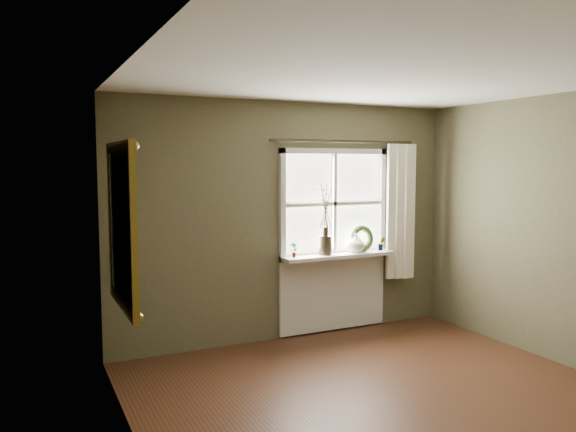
% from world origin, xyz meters
% --- Properties ---
extents(floor, '(4.50, 4.50, 0.00)m').
position_xyz_m(floor, '(0.00, 0.00, 0.00)').
color(floor, '#3D2113').
rests_on(floor, ground).
extents(ceiling, '(4.50, 4.50, 0.00)m').
position_xyz_m(ceiling, '(0.00, 0.00, 2.60)').
color(ceiling, silver).
rests_on(ceiling, ground).
extents(wall_back, '(4.00, 0.10, 2.60)m').
position_xyz_m(wall_back, '(0.00, 2.30, 1.30)').
color(wall_back, brown).
rests_on(wall_back, ground).
extents(wall_left, '(0.10, 4.50, 2.60)m').
position_xyz_m(wall_left, '(-2.05, 0.00, 1.30)').
color(wall_left, brown).
rests_on(wall_left, ground).
extents(window_frame, '(1.36, 0.06, 1.24)m').
position_xyz_m(window_frame, '(0.55, 2.23, 1.48)').
color(window_frame, silver).
rests_on(window_frame, wall_back).
extents(window_sill, '(1.36, 0.26, 0.04)m').
position_xyz_m(window_sill, '(0.55, 2.12, 0.90)').
color(window_sill, silver).
rests_on(window_sill, wall_back).
extents(window_apron, '(1.36, 0.04, 0.88)m').
position_xyz_m(window_apron, '(0.55, 2.23, 0.46)').
color(window_apron, silver).
rests_on(window_apron, ground).
extents(dark_jug, '(0.15, 0.15, 0.21)m').
position_xyz_m(dark_jug, '(0.38, 2.12, 1.03)').
color(dark_jug, black).
rests_on(dark_jug, window_sill).
extents(cream_vase, '(0.27, 0.27, 0.22)m').
position_xyz_m(cream_vase, '(0.78, 2.12, 1.03)').
color(cream_vase, beige).
rests_on(cream_vase, window_sill).
extents(wreath, '(0.32, 0.16, 0.32)m').
position_xyz_m(wreath, '(0.89, 2.16, 1.04)').
color(wreath, '#2F461F').
rests_on(wreath, window_sill).
extents(potted_plant_left, '(0.09, 0.07, 0.17)m').
position_xyz_m(potted_plant_left, '(-0.01, 2.12, 1.00)').
color(potted_plant_left, '#2F461F').
rests_on(potted_plant_left, window_sill).
extents(potted_plant_right, '(0.10, 0.09, 0.16)m').
position_xyz_m(potted_plant_right, '(1.13, 2.12, 1.00)').
color(potted_plant_right, '#2F461F').
rests_on(potted_plant_right, window_sill).
extents(curtain, '(0.36, 0.12, 1.59)m').
position_xyz_m(curtain, '(1.39, 2.13, 1.37)').
color(curtain, silver).
rests_on(curtain, wall_back).
extents(curtain_rod, '(1.84, 0.03, 0.03)m').
position_xyz_m(curtain_rod, '(0.65, 2.17, 2.18)').
color(curtain_rod, black).
rests_on(curtain_rod, wall_back).
extents(gilt_mirror, '(0.10, 1.10, 1.31)m').
position_xyz_m(gilt_mirror, '(-1.96, 1.21, 1.45)').
color(gilt_mirror, white).
rests_on(gilt_mirror, wall_left).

